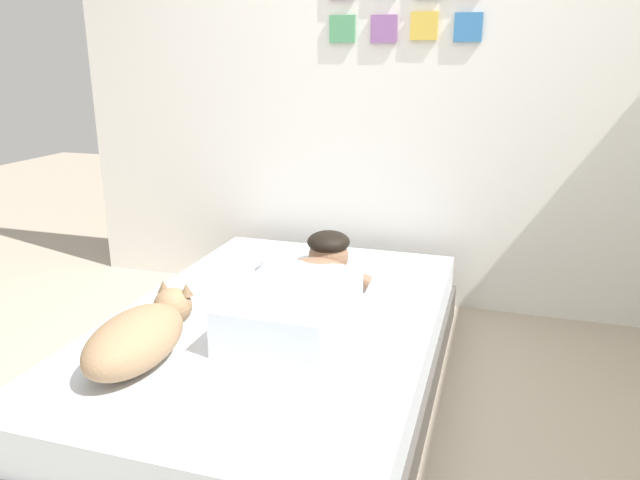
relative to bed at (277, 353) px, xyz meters
name	(u,v)px	position (x,y,z in m)	size (l,w,h in m)	color
ground_plane	(309,472)	(0.31, -0.49, -0.17)	(11.99, 11.99, 0.00)	tan
back_wall	(404,85)	(0.31, 1.21, 1.08)	(3.99, 0.12, 2.50)	silver
bed	(277,353)	(0.00, 0.00, 0.00)	(1.35, 2.07, 0.35)	#4C4742
pillow	(309,264)	(-0.02, 0.52, 0.23)	(0.52, 0.32, 0.11)	silver
person_lying	(304,292)	(0.12, 0.03, 0.28)	(0.43, 0.92, 0.27)	silver
dog	(140,335)	(-0.31, -0.52, 0.28)	(0.26, 0.57, 0.21)	#9E7A56
coffee_cup	(326,274)	(0.09, 0.44, 0.22)	(0.12, 0.09, 0.07)	#D84C47
cell_phone	(348,308)	(0.28, 0.15, 0.18)	(0.07, 0.14, 0.01)	black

